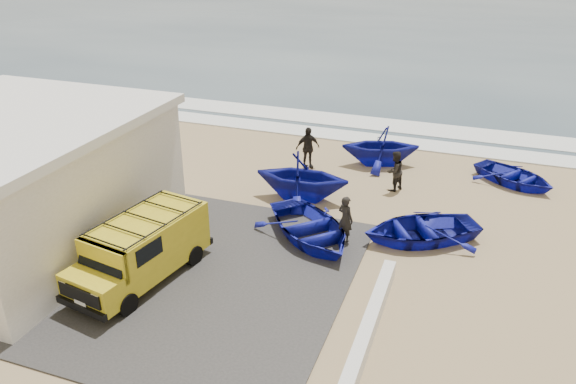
% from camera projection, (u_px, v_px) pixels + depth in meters
% --- Properties ---
extents(ground, '(160.00, 160.00, 0.00)m').
position_uv_depth(ground, '(241.00, 247.00, 18.87)').
color(ground, tan).
extents(slab, '(12.00, 10.00, 0.05)m').
position_uv_depth(slab, '(158.00, 266.00, 17.77)').
color(slab, '#3C3937').
rests_on(slab, ground).
extents(ocean, '(180.00, 88.00, 0.01)m').
position_uv_depth(ocean, '(434.00, 18.00, 66.52)').
color(ocean, '#385166').
rests_on(ocean, ground).
extents(surf_line, '(180.00, 1.60, 0.06)m').
position_uv_depth(surf_line, '(336.00, 135.00, 29.07)').
color(surf_line, white).
rests_on(surf_line, ground).
extents(surf_wash, '(180.00, 2.20, 0.04)m').
position_uv_depth(surf_wash, '(348.00, 121.00, 31.20)').
color(surf_wash, white).
rests_on(surf_wash, ground).
extents(building, '(8.40, 9.40, 4.30)m').
position_uv_depth(building, '(7.00, 181.00, 18.54)').
color(building, white).
rests_on(building, ground).
extents(parapet, '(0.35, 6.00, 0.55)m').
position_uv_depth(parapet, '(369.00, 327.00, 14.67)').
color(parapet, silver).
rests_on(parapet, ground).
extents(van, '(2.59, 4.90, 1.99)m').
position_uv_depth(van, '(142.00, 247.00, 16.80)').
color(van, gold).
rests_on(van, ground).
extents(boat_near_left, '(5.17, 5.17, 0.88)m').
position_uv_depth(boat_near_left, '(310.00, 228.00, 19.19)').
color(boat_near_left, '#141BA0').
rests_on(boat_near_left, ground).
extents(boat_near_right, '(4.96, 4.57, 0.84)m').
position_uv_depth(boat_near_right, '(420.00, 229.00, 19.18)').
color(boat_near_right, '#141BA0').
rests_on(boat_near_right, ground).
extents(boat_mid_left, '(3.84, 3.37, 1.94)m').
position_uv_depth(boat_mid_left, '(302.00, 176.00, 21.87)').
color(boat_mid_left, '#141BA0').
rests_on(boat_mid_left, ground).
extents(boat_far_left, '(4.17, 3.87, 1.81)m').
position_uv_depth(boat_far_left, '(381.00, 146.00, 25.12)').
color(boat_far_left, '#141BA0').
rests_on(boat_far_left, ground).
extents(boat_far_right, '(4.24, 3.97, 0.72)m').
position_uv_depth(boat_far_right, '(514.00, 176.00, 23.41)').
color(boat_far_right, '#141BA0').
rests_on(boat_far_right, ground).
extents(fisherman_front, '(0.73, 0.64, 1.68)m').
position_uv_depth(fisherman_front, '(345.00, 219.00, 18.93)').
color(fisherman_front, black).
rests_on(fisherman_front, ground).
extents(fisherman_middle, '(0.98, 1.03, 1.67)m').
position_uv_depth(fisherman_middle, '(395.00, 171.00, 22.67)').
color(fisherman_middle, black).
rests_on(fisherman_middle, ground).
extents(fisherman_back, '(1.14, 1.07, 1.89)m').
position_uv_depth(fisherman_back, '(308.00, 148.00, 24.76)').
color(fisherman_back, black).
rests_on(fisherman_back, ground).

